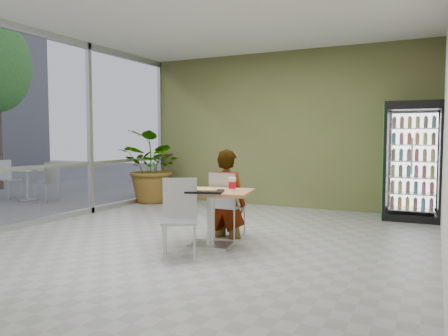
{
  "coord_description": "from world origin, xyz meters",
  "views": [
    {
      "loc": [
        2.91,
        -5.15,
        1.44
      ],
      "look_at": [
        0.17,
        0.45,
        1.0
      ],
      "focal_mm": 35.0,
      "sensor_mm": 36.0,
      "label": 1
    }
  ],
  "objects_px": {
    "chair_far": "(225,200)",
    "cafeteria_tray": "(205,191)",
    "soda_cup": "(232,184)",
    "dining_table": "(211,206)",
    "potted_plant": "(154,167)",
    "chair_near": "(180,211)",
    "beverage_fridge": "(413,161)",
    "seated_woman": "(227,204)"
  },
  "relations": [
    {
      "from": "chair_far",
      "to": "potted_plant",
      "type": "xyz_separation_m",
      "value": [
        -2.89,
        2.37,
        0.25
      ]
    },
    {
      "from": "chair_near",
      "to": "cafeteria_tray",
      "type": "distance_m",
      "value": 0.42
    },
    {
      "from": "soda_cup",
      "to": "potted_plant",
      "type": "distance_m",
      "value": 4.34
    },
    {
      "from": "potted_plant",
      "to": "beverage_fridge",
      "type": "bearing_deg",
      "value": 3.3
    },
    {
      "from": "dining_table",
      "to": "cafeteria_tray",
      "type": "xyz_separation_m",
      "value": [
        0.04,
        -0.24,
        0.23
      ]
    },
    {
      "from": "cafeteria_tray",
      "to": "potted_plant",
      "type": "xyz_separation_m",
      "value": [
        -2.99,
        3.18,
        0.03
      ]
    },
    {
      "from": "seated_woman",
      "to": "soda_cup",
      "type": "height_order",
      "value": "seated_woman"
    },
    {
      "from": "potted_plant",
      "to": "dining_table",
      "type": "bearing_deg",
      "value": -44.89
    },
    {
      "from": "soda_cup",
      "to": "beverage_fridge",
      "type": "bearing_deg",
      "value": 58.17
    },
    {
      "from": "chair_far",
      "to": "chair_near",
      "type": "xyz_separation_m",
      "value": [
        -0.06,
        -1.13,
        0.0
      ]
    },
    {
      "from": "chair_far",
      "to": "cafeteria_tray",
      "type": "distance_m",
      "value": 0.84
    },
    {
      "from": "dining_table",
      "to": "cafeteria_tray",
      "type": "distance_m",
      "value": 0.33
    },
    {
      "from": "chair_far",
      "to": "soda_cup",
      "type": "relative_size",
      "value": 5.35
    },
    {
      "from": "seated_woman",
      "to": "soda_cup",
      "type": "bearing_deg",
      "value": 122.04
    },
    {
      "from": "soda_cup",
      "to": "beverage_fridge",
      "type": "distance_m",
      "value": 3.76
    },
    {
      "from": "cafeteria_tray",
      "to": "soda_cup",
      "type": "bearing_deg",
      "value": 50.47
    },
    {
      "from": "chair_near",
      "to": "seated_woman",
      "type": "xyz_separation_m",
      "value": [
        0.07,
        1.18,
        -0.07
      ]
    },
    {
      "from": "cafeteria_tray",
      "to": "chair_far",
      "type": "bearing_deg",
      "value": 97.49
    },
    {
      "from": "dining_table",
      "to": "soda_cup",
      "type": "relative_size",
      "value": 6.63
    },
    {
      "from": "beverage_fridge",
      "to": "dining_table",
      "type": "bearing_deg",
      "value": -126.77
    },
    {
      "from": "seated_woman",
      "to": "potted_plant",
      "type": "distance_m",
      "value": 3.72
    },
    {
      "from": "cafeteria_tray",
      "to": "beverage_fridge",
      "type": "xyz_separation_m",
      "value": [
        2.22,
        3.48,
        0.26
      ]
    },
    {
      "from": "chair_near",
      "to": "chair_far",
      "type": "bearing_deg",
      "value": 57.74
    },
    {
      "from": "dining_table",
      "to": "seated_woman",
      "type": "bearing_deg",
      "value": 95.8
    },
    {
      "from": "chair_near",
      "to": "beverage_fridge",
      "type": "height_order",
      "value": "beverage_fridge"
    },
    {
      "from": "dining_table",
      "to": "chair_far",
      "type": "height_order",
      "value": "chair_far"
    },
    {
      "from": "chair_far",
      "to": "cafeteria_tray",
      "type": "bearing_deg",
      "value": 97.93
    },
    {
      "from": "chair_far",
      "to": "beverage_fridge",
      "type": "relative_size",
      "value": 0.46
    },
    {
      "from": "beverage_fridge",
      "to": "potted_plant",
      "type": "height_order",
      "value": "beverage_fridge"
    },
    {
      "from": "dining_table",
      "to": "potted_plant",
      "type": "height_order",
      "value": "potted_plant"
    },
    {
      "from": "chair_near",
      "to": "potted_plant",
      "type": "bearing_deg",
      "value": 99.88
    },
    {
      "from": "dining_table",
      "to": "soda_cup",
      "type": "bearing_deg",
      "value": 10.51
    },
    {
      "from": "chair_far",
      "to": "soda_cup",
      "type": "xyz_separation_m",
      "value": [
        0.35,
        -0.52,
        0.29
      ]
    },
    {
      "from": "chair_far",
      "to": "cafeteria_tray",
      "type": "height_order",
      "value": "chair_far"
    },
    {
      "from": "cafeteria_tray",
      "to": "potted_plant",
      "type": "relative_size",
      "value": 0.28
    },
    {
      "from": "soda_cup",
      "to": "potted_plant",
      "type": "relative_size",
      "value": 0.11
    },
    {
      "from": "chair_far",
      "to": "beverage_fridge",
      "type": "xyz_separation_m",
      "value": [
        2.33,
        2.67,
        0.48
      ]
    },
    {
      "from": "chair_near",
      "to": "beverage_fridge",
      "type": "bearing_deg",
      "value": 28.84
    },
    {
      "from": "soda_cup",
      "to": "potted_plant",
      "type": "bearing_deg",
      "value": 138.26
    },
    {
      "from": "potted_plant",
      "to": "cafeteria_tray",
      "type": "bearing_deg",
      "value": -46.73
    },
    {
      "from": "dining_table",
      "to": "soda_cup",
      "type": "distance_m",
      "value": 0.42
    },
    {
      "from": "chair_far",
      "to": "potted_plant",
      "type": "distance_m",
      "value": 3.75
    }
  ]
}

